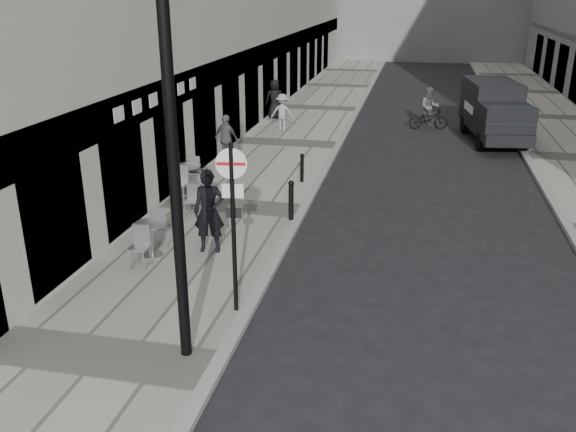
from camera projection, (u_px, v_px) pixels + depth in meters
name	position (u px, v px, depth m)	size (l,w,h in m)	color
sidewalk	(288.00, 144.00, 24.27)	(4.00, 60.00, 0.12)	#9E9A8F
walking_man	(209.00, 211.00, 13.98)	(0.71, 0.47, 1.96)	black
sign_post	(233.00, 206.00, 10.96)	(0.56, 0.14, 3.28)	black
lamppost	(171.00, 121.00, 8.91)	(0.32, 0.32, 7.13)	black
bollard_near	(291.00, 202.00, 16.06)	(0.13, 0.13, 1.01)	black
bollard_far	(302.00, 169.00, 19.23)	(0.11, 0.11, 0.85)	black
panel_van	(494.00, 109.00, 24.54)	(2.49, 5.17, 2.34)	black
cyclist	(429.00, 113.00, 26.83)	(1.78, 0.89, 1.83)	black
pedestrian_a	(227.00, 139.00, 21.18)	(0.99, 0.41, 1.70)	slate
pedestrian_b	(282.00, 112.00, 26.04)	(1.01, 0.58, 1.56)	#9D9791
pedestrian_c	(275.00, 99.00, 28.41)	(0.88, 0.57, 1.80)	black
cafe_table_near	(151.00, 237.00, 13.87)	(0.73, 1.66, 0.94)	#AFB0B2
cafe_table_mid	(199.00, 194.00, 16.83)	(0.67, 1.52, 0.87)	#B2B2B5
cafe_table_far	(188.00, 177.00, 18.10)	(0.79, 1.79, 1.02)	silver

